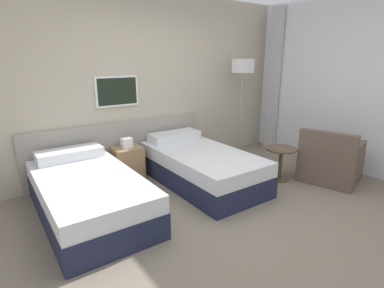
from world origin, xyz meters
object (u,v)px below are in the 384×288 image
floor_lamp (243,73)px  side_table (281,158)px  armchair (330,163)px  bed_near_window (200,166)px  bed_near_door (88,194)px  nightstand (128,162)px

floor_lamp → side_table: 1.70m
side_table → floor_lamp: bearing=74.6°
side_table → armchair: size_ratio=0.52×
bed_near_window → bed_near_door: bearing=180.0°
floor_lamp → side_table: bearing=-105.4°
side_table → armchair: armchair is taller
bed_near_window → nightstand: bearing=137.9°
floor_lamp → armchair: size_ratio=1.86×
bed_near_door → nightstand: (0.80, 0.72, 0.01)m
bed_near_door → armchair: bearing=-17.8°
side_table → armchair: 0.72m
armchair → side_table: bearing=36.1°
bed_near_door → side_table: bed_near_door is taller
armchair → nightstand: bearing=37.8°
bed_near_door → nightstand: 1.08m
floor_lamp → armchair: bearing=-81.9°
nightstand → side_table: (1.83, -1.31, 0.08)m
bed_near_window → side_table: 1.19m
bed_near_window → side_table: size_ratio=3.95×
nightstand → bed_near_door: bearing=-137.9°
nightstand → side_table: size_ratio=1.31×
bed_near_door → armchair: (3.20, -1.03, 0.02)m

